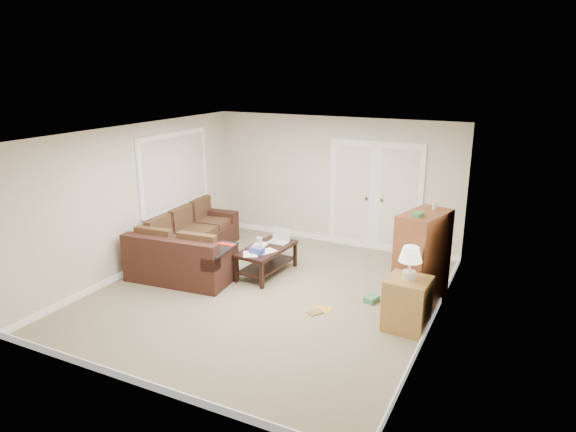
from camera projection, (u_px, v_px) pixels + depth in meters
The scene contains 17 objects.
floor at pixel (267, 294), 8.00m from camera, with size 5.50×5.50×0.00m, color gray.
ceiling at pixel (265, 133), 7.29m from camera, with size 5.00×5.50×0.02m, color white.
wall_left at pixel (137, 198), 8.71m from camera, with size 0.02×5.50×2.50m, color beige.
wall_right at pixel (437, 241), 6.59m from camera, with size 0.02×5.50×2.50m, color beige.
wall_back at pixel (334, 181), 10.01m from camera, with size 5.00×0.02×2.50m, color beige.
wall_front at pixel (139, 285), 5.28m from camera, with size 5.00×0.02×2.50m, color beige.
baseboards at pixel (267, 291), 7.98m from camera, with size 5.00×5.50×0.10m, color silver, non-canonical shape.
french_doors at pixel (375, 197), 9.68m from camera, with size 1.80×0.05×2.13m.
window_left at pixel (175, 171), 9.47m from camera, with size 0.05×1.92×1.42m.
sectional_sofa at pixel (188, 248), 9.08m from camera, with size 1.97×2.67×0.80m.
coffee_table at pixel (267, 259), 8.69m from camera, with size 0.66×1.21×0.80m.
tv_armoire at pixel (422, 259), 7.44m from camera, with size 0.70×0.98×1.53m.
side_cabinet at pixel (407, 299), 6.84m from camera, with size 0.58×0.58×1.17m.
space_heater at pixel (408, 252), 9.38m from camera, with size 0.11×0.09×0.28m, color silver.
floor_magazine at pixel (322, 309), 7.48m from camera, with size 0.27×0.21×0.01m, color gold.
floor_greenbox at pixel (372, 299), 7.71m from camera, with size 0.16×0.22×0.09m, color #3D874E.
floor_book at pixel (312, 310), 7.43m from camera, with size 0.16×0.21×0.02m, color olive.
Camera 1 is at (3.53, -6.43, 3.41)m, focal length 32.00 mm.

